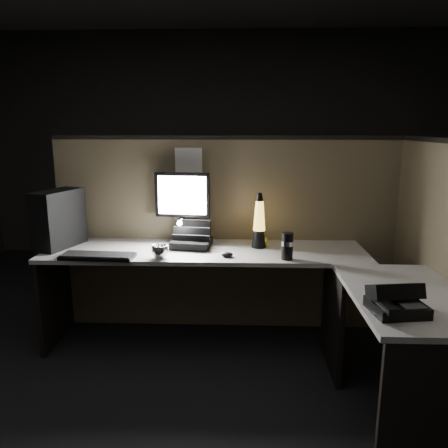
{
  "coord_description": "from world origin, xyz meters",
  "views": [
    {
      "loc": [
        0.1,
        -2.42,
        1.6
      ],
      "look_at": [
        -0.0,
        0.35,
        0.98
      ],
      "focal_mm": 35.0,
      "sensor_mm": 36.0,
      "label": 1
    }
  ],
  "objects_px": {
    "pc_tower": "(59,219)",
    "keyboard": "(98,256)",
    "monitor": "(182,201)",
    "desk_phone": "(395,301)",
    "lava_lamp": "(259,225)"
  },
  "relations": [
    {
      "from": "pc_tower",
      "to": "keyboard",
      "type": "distance_m",
      "value": 0.5
    },
    {
      "from": "monitor",
      "to": "desk_phone",
      "type": "height_order",
      "value": "monitor"
    },
    {
      "from": "pc_tower",
      "to": "monitor",
      "type": "xyz_separation_m",
      "value": [
        0.89,
        0.16,
        0.11
      ]
    },
    {
      "from": "monitor",
      "to": "keyboard",
      "type": "relative_size",
      "value": 1.08
    },
    {
      "from": "keyboard",
      "to": "desk_phone",
      "type": "distance_m",
      "value": 1.88
    },
    {
      "from": "monitor",
      "to": "keyboard",
      "type": "distance_m",
      "value": 0.75
    },
    {
      "from": "pc_tower",
      "to": "desk_phone",
      "type": "height_order",
      "value": "pc_tower"
    },
    {
      "from": "monitor",
      "to": "desk_phone",
      "type": "bearing_deg",
      "value": -40.57
    },
    {
      "from": "keyboard",
      "to": "desk_phone",
      "type": "bearing_deg",
      "value": -22.18
    },
    {
      "from": "keyboard",
      "to": "desk_phone",
      "type": "relative_size",
      "value": 1.78
    },
    {
      "from": "keyboard",
      "to": "lava_lamp",
      "type": "relative_size",
      "value": 1.23
    },
    {
      "from": "pc_tower",
      "to": "desk_phone",
      "type": "distance_m",
      "value": 2.34
    },
    {
      "from": "lava_lamp",
      "to": "desk_phone",
      "type": "distance_m",
      "value": 1.28
    },
    {
      "from": "pc_tower",
      "to": "keyboard",
      "type": "height_order",
      "value": "pc_tower"
    },
    {
      "from": "pc_tower",
      "to": "desk_phone",
      "type": "bearing_deg",
      "value": -9.07
    }
  ]
}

